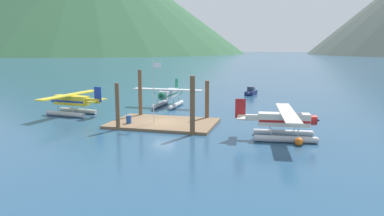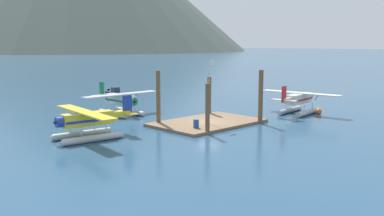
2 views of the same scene
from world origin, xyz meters
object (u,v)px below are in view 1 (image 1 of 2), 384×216
at_px(fuel_drum, 129,119).
at_px(boat_navy_open_north, 251,92).
at_px(seaplane_cream_stbd_aft, 284,123).
at_px(seaplane_yellow_port_fwd, 71,103).
at_px(seaplane_silver_bow_left, 168,96).
at_px(flagpole, 154,85).
at_px(mooring_buoy, 299,142).

xyz_separation_m(fuel_drum, boat_navy_open_north, (10.67, 30.24, -0.25)).
bearing_deg(seaplane_cream_stbd_aft, seaplane_yellow_port_fwd, 167.98).
xyz_separation_m(seaplane_silver_bow_left, seaplane_yellow_port_fwd, (-10.12, -9.29, 0.00)).
bearing_deg(seaplane_silver_bow_left, flagpole, -77.97).
relative_size(seaplane_cream_stbd_aft, seaplane_silver_bow_left, 1.01).
height_order(flagpole, seaplane_cream_stbd_aft, flagpole).
bearing_deg(fuel_drum, mooring_buoy, -11.02).
distance_m(flagpole, fuel_drum, 4.82).
height_order(mooring_buoy, seaplane_cream_stbd_aft, seaplane_cream_stbd_aft).
bearing_deg(boat_navy_open_north, seaplane_silver_bow_left, -122.22).
xyz_separation_m(seaplane_cream_stbd_aft, seaplane_yellow_port_fwd, (-26.90, 5.73, 0.00)).
bearing_deg(flagpole, mooring_buoy, -15.71).
relative_size(seaplane_cream_stbd_aft, boat_navy_open_north, 2.15).
relative_size(mooring_buoy, seaplane_silver_bow_left, 0.07).
xyz_separation_m(flagpole, seaplane_cream_stbd_aft, (14.07, -2.32, -2.99)).
distance_m(fuel_drum, seaplane_yellow_port_fwd, 10.88).
relative_size(seaplane_cream_stbd_aft, seaplane_yellow_port_fwd, 1.00).
height_order(flagpole, mooring_buoy, flagpole).
xyz_separation_m(mooring_buoy, seaplane_cream_stbd_aft, (-1.36, 2.02, 1.21)).
bearing_deg(seaplane_yellow_port_fwd, fuel_drum, -22.74).
bearing_deg(mooring_buoy, boat_navy_open_north, 102.64).
bearing_deg(seaplane_silver_bow_left, fuel_drum, -90.49).
height_order(fuel_drum, seaplane_cream_stbd_aft, seaplane_cream_stbd_aft).
height_order(seaplane_cream_stbd_aft, seaplane_silver_bow_left, same).
xyz_separation_m(fuel_drum, seaplane_cream_stbd_aft, (16.89, -1.53, 0.84)).
relative_size(fuel_drum, seaplane_yellow_port_fwd, 0.08).
bearing_deg(mooring_buoy, fuel_drum, 168.98).
height_order(seaplane_yellow_port_fwd, boat_navy_open_north, seaplane_yellow_port_fwd).
bearing_deg(boat_navy_open_north, mooring_buoy, -77.36).
height_order(fuel_drum, seaplane_silver_bow_left, seaplane_silver_bow_left).
relative_size(fuel_drum, seaplane_silver_bow_left, 0.08).
xyz_separation_m(flagpole, boat_navy_open_north, (7.85, 29.45, -4.08)).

